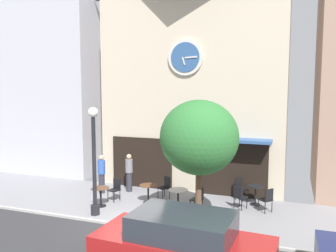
{
  "coord_description": "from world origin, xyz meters",
  "views": [
    {
      "loc": [
        5.01,
        -9.78,
        4.49
      ],
      "look_at": [
        0.67,
        2.25,
        3.14
      ],
      "focal_mm": 36.86,
      "sensor_mm": 36.0,
      "label": 1
    }
  ],
  "objects_px": {
    "cafe_table_near_curb": "(178,195)",
    "cafe_table_center_right": "(148,190)",
    "street_tree": "(199,138)",
    "cafe_chair_under_awning": "(165,186)",
    "cafe_chair_near_lamp": "(115,188)",
    "cafe_chair_curbside": "(239,195)",
    "cafe_chair_mid_row": "(240,187)",
    "cafe_table_rightmost": "(101,193)",
    "cafe_chair_outer": "(199,198)",
    "pedestrian_blue": "(102,173)",
    "cafe_chair_right_end": "(267,198)",
    "parked_car_red": "(183,245)",
    "street_lamp": "(94,161)",
    "cafe_table_leftmost": "(255,192)",
    "pedestrian_grey": "(129,172)"
  },
  "relations": [
    {
      "from": "cafe_table_near_curb",
      "to": "cafe_table_center_right",
      "type": "bearing_deg",
      "value": 168.74
    },
    {
      "from": "street_tree",
      "to": "cafe_table_near_curb",
      "type": "relative_size",
      "value": 5.63
    },
    {
      "from": "cafe_chair_under_awning",
      "to": "cafe_table_center_right",
      "type": "bearing_deg",
      "value": -120.9
    },
    {
      "from": "cafe_chair_near_lamp",
      "to": "cafe_chair_curbside",
      "type": "bearing_deg",
      "value": 8.13
    },
    {
      "from": "cafe_chair_mid_row",
      "to": "cafe_chair_under_awning",
      "type": "bearing_deg",
      "value": -162.67
    },
    {
      "from": "cafe_table_rightmost",
      "to": "cafe_chair_outer",
      "type": "bearing_deg",
      "value": 10.39
    },
    {
      "from": "cafe_chair_outer",
      "to": "pedestrian_blue",
      "type": "bearing_deg",
      "value": 169.41
    },
    {
      "from": "street_tree",
      "to": "cafe_chair_curbside",
      "type": "distance_m",
      "value": 3.37
    },
    {
      "from": "cafe_table_center_right",
      "to": "pedestrian_blue",
      "type": "bearing_deg",
      "value": 167.65
    },
    {
      "from": "cafe_table_near_curb",
      "to": "cafe_chair_right_end",
      "type": "distance_m",
      "value": 3.27
    },
    {
      "from": "cafe_table_center_right",
      "to": "parked_car_red",
      "type": "distance_m",
      "value": 5.51
    },
    {
      "from": "cafe_table_rightmost",
      "to": "cafe_chair_near_lamp",
      "type": "xyz_separation_m",
      "value": [
        0.2,
        0.8,
        0.02
      ]
    },
    {
      "from": "cafe_chair_mid_row",
      "to": "cafe_chair_near_lamp",
      "type": "bearing_deg",
      "value": -158.51
    },
    {
      "from": "pedestrian_blue",
      "to": "cafe_table_near_curb",
      "type": "bearing_deg",
      "value": -11.96
    },
    {
      "from": "street_lamp",
      "to": "cafe_table_leftmost",
      "type": "bearing_deg",
      "value": 29.86
    },
    {
      "from": "cafe_table_rightmost",
      "to": "cafe_chair_right_end",
      "type": "xyz_separation_m",
      "value": [
        6.08,
        1.48,
        0.02
      ]
    },
    {
      "from": "cafe_table_rightmost",
      "to": "cafe_chair_mid_row",
      "type": "xyz_separation_m",
      "value": [
        4.95,
        2.67,
        0.02
      ]
    },
    {
      "from": "pedestrian_grey",
      "to": "pedestrian_blue",
      "type": "bearing_deg",
      "value": -149.2
    },
    {
      "from": "street_lamp",
      "to": "cafe_table_leftmost",
      "type": "relative_size",
      "value": 5.12
    },
    {
      "from": "street_tree",
      "to": "cafe_chair_outer",
      "type": "distance_m",
      "value": 2.76
    },
    {
      "from": "cafe_chair_near_lamp",
      "to": "cafe_table_leftmost",
      "type": "bearing_deg",
      "value": 14.5
    },
    {
      "from": "street_lamp",
      "to": "cafe_chair_mid_row",
      "type": "distance_m",
      "value": 6.03
    },
    {
      "from": "cafe_chair_outer",
      "to": "cafe_chair_near_lamp",
      "type": "bearing_deg",
      "value": 178.02
    },
    {
      "from": "pedestrian_blue",
      "to": "cafe_chair_under_awning",
      "type": "bearing_deg",
      "value": 4.35
    },
    {
      "from": "street_tree",
      "to": "cafe_chair_curbside",
      "type": "height_order",
      "value": "street_tree"
    },
    {
      "from": "cafe_table_center_right",
      "to": "cafe_table_near_curb",
      "type": "xyz_separation_m",
      "value": [
        1.34,
        -0.27,
        0.03
      ]
    },
    {
      "from": "cafe_chair_under_awning",
      "to": "cafe_chair_outer",
      "type": "bearing_deg",
      "value": -32.27
    },
    {
      "from": "cafe_table_leftmost",
      "to": "pedestrian_blue",
      "type": "distance_m",
      "value": 6.51
    },
    {
      "from": "street_lamp",
      "to": "street_tree",
      "type": "bearing_deg",
      "value": 3.68
    },
    {
      "from": "street_tree",
      "to": "cafe_table_near_curb",
      "type": "xyz_separation_m",
      "value": [
        -1.15,
        1.35,
        -2.41
      ]
    },
    {
      "from": "cafe_chair_mid_row",
      "to": "cafe_chair_right_end",
      "type": "distance_m",
      "value": 1.64
    },
    {
      "from": "pedestrian_grey",
      "to": "cafe_table_near_curb",
      "type": "bearing_deg",
      "value": -27.26
    },
    {
      "from": "cafe_table_center_right",
      "to": "pedestrian_blue",
      "type": "relative_size",
      "value": 0.43
    },
    {
      "from": "street_lamp",
      "to": "pedestrian_grey",
      "type": "distance_m",
      "value": 3.21
    },
    {
      "from": "cafe_chair_mid_row",
      "to": "pedestrian_blue",
      "type": "bearing_deg",
      "value": -168.95
    },
    {
      "from": "cafe_chair_curbside",
      "to": "parked_car_red",
      "type": "relative_size",
      "value": 0.21
    },
    {
      "from": "cafe_table_leftmost",
      "to": "cafe_chair_mid_row",
      "type": "bearing_deg",
      "value": 144.09
    },
    {
      "from": "cafe_chair_right_end",
      "to": "street_tree",
      "type": "bearing_deg",
      "value": -134.19
    },
    {
      "from": "cafe_table_rightmost",
      "to": "cafe_table_center_right",
      "type": "height_order",
      "value": "cafe_table_rightmost"
    },
    {
      "from": "street_tree",
      "to": "cafe_table_near_curb",
      "type": "bearing_deg",
      "value": 130.24
    },
    {
      "from": "cafe_table_center_right",
      "to": "cafe_chair_mid_row",
      "type": "xyz_separation_m",
      "value": [
        3.39,
        1.67,
        0.02
      ]
    },
    {
      "from": "cafe_table_near_curb",
      "to": "cafe_chair_near_lamp",
      "type": "bearing_deg",
      "value": 178.68
    },
    {
      "from": "cafe_table_center_right",
      "to": "parked_car_red",
      "type": "bearing_deg",
      "value": -58.2
    },
    {
      "from": "cafe_chair_right_end",
      "to": "pedestrian_grey",
      "type": "distance_m",
      "value": 5.97
    },
    {
      "from": "parked_car_red",
      "to": "pedestrian_grey",
      "type": "bearing_deg",
      "value": 126.45
    },
    {
      "from": "street_tree",
      "to": "cafe_table_near_curb",
      "type": "height_order",
      "value": "street_tree"
    },
    {
      "from": "cafe_chair_curbside",
      "to": "cafe_chair_under_awning",
      "type": "bearing_deg",
      "value": 175.23
    },
    {
      "from": "cafe_chair_right_end",
      "to": "parked_car_red",
      "type": "xyz_separation_m",
      "value": [
        -1.62,
        -5.15,
        0.23
      ]
    },
    {
      "from": "cafe_table_center_right",
      "to": "cafe_chair_near_lamp",
      "type": "bearing_deg",
      "value": -171.5
    },
    {
      "from": "cafe_chair_near_lamp",
      "to": "pedestrian_blue",
      "type": "height_order",
      "value": "pedestrian_blue"
    }
  ]
}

